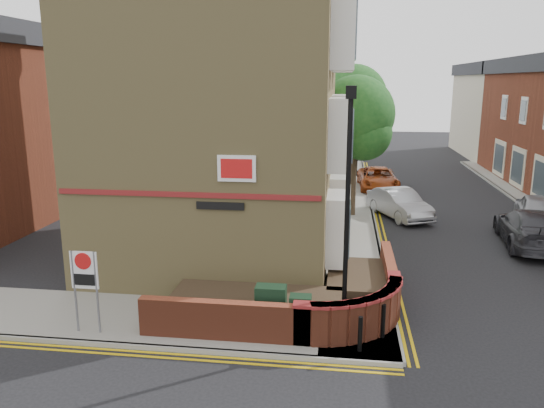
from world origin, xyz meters
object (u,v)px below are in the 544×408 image
Objects in this scene: zone_sign at (85,277)px; utility_cabinet_large at (271,308)px; silver_car_near at (399,204)px; lamppost at (347,214)px.

utility_cabinet_large is at bearing 9.69° from zone_sign.
utility_cabinet_large is 0.28× the size of silver_car_near.
utility_cabinet_large is at bearing -133.47° from silver_car_near.
lamppost is 2.86× the size of zone_sign.
lamppost is at bearing 6.07° from zone_sign.
zone_sign reaches higher than silver_car_near.
silver_car_near is (4.54, 12.89, -0.02)m from utility_cabinet_large.
zone_sign reaches higher than utility_cabinet_large.
lamppost reaches higher than silver_car_near.
zone_sign is (-4.70, -0.80, 0.92)m from utility_cabinet_large.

